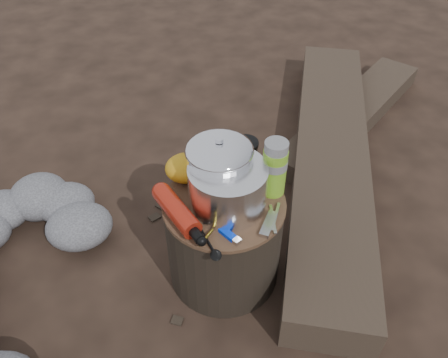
{
  "coord_description": "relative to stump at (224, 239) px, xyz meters",
  "views": [
    {
      "loc": [
        -0.12,
        -1.05,
        1.44
      ],
      "look_at": [
        0.0,
        0.0,
        0.48
      ],
      "focal_mm": 36.53,
      "sensor_mm": 36.0,
      "label": 1
    }
  ],
  "objects": [
    {
      "name": "log_small",
      "position": [
        0.8,
        0.9,
        -0.14
      ],
      "size": [
        1.04,
        1.04,
        0.1
      ],
      "primitive_type": "cube",
      "rotation": [
        0.0,
        0.0,
        -0.78
      ],
      "color": "#382C22",
      "rests_on": "ground"
    },
    {
      "name": "lighter",
      "position": [
        -0.01,
        -0.14,
        0.2
      ],
      "size": [
        0.07,
        0.09,
        0.02
      ],
      "primitive_type": "cube",
      "rotation": [
        0.0,
        0.0,
        0.65
      ],
      "color": "#002EE5",
      "rests_on": "stump"
    },
    {
      "name": "food_pouch",
      "position": [
        -0.04,
        0.17,
        0.25
      ],
      "size": [
        0.1,
        0.03,
        0.13
      ],
      "primitive_type": "cube",
      "rotation": [
        0.0,
        0.0,
        0.06
      ],
      "color": "#120C55",
      "rests_on": "stump"
    },
    {
      "name": "stump",
      "position": [
        0.0,
        0.0,
        0.0
      ],
      "size": [
        0.41,
        0.41,
        0.38
      ],
      "primitive_type": "cylinder",
      "color": "black",
      "rests_on": "ground"
    },
    {
      "name": "ground",
      "position": [
        0.0,
        0.0,
        -0.19
      ],
      "size": [
        60.0,
        60.0,
        0.0
      ],
      "primitive_type": "plane",
      "color": "#2F2119",
      "rests_on": "ground"
    },
    {
      "name": "foil_windscreen",
      "position": [
        0.01,
        -0.01,
        0.26
      ],
      "size": [
        0.25,
        0.25,
        0.15
      ],
      "primitive_type": "cylinder",
      "color": "white",
      "rests_on": "stump"
    },
    {
      "name": "travel_mug",
      "position": [
        0.09,
        0.15,
        0.25
      ],
      "size": [
        0.09,
        0.09,
        0.13
      ],
      "primitive_type": "cylinder",
      "color": "black",
      "rests_on": "stump"
    },
    {
      "name": "spork",
      "position": [
        -0.07,
        -0.16,
        0.19
      ],
      "size": [
        0.07,
        0.14,
        0.01
      ],
      "primitive_type": null,
      "rotation": [
        0.0,
        0.0,
        0.33
      ],
      "color": "black",
      "rests_on": "stump"
    },
    {
      "name": "camping_pot",
      "position": [
        -0.01,
        0.05,
        0.29
      ],
      "size": [
        0.21,
        0.21,
        0.21
      ],
      "primitive_type": "cylinder",
      "color": "white",
      "rests_on": "stump"
    },
    {
      "name": "rock_ring",
      "position": [
        -0.76,
        -0.02,
        -0.08
      ],
      "size": [
        0.5,
        1.09,
        0.21
      ],
      "primitive_type": null,
      "color": "slate",
      "rests_on": "ground"
    },
    {
      "name": "log_main",
      "position": [
        0.57,
        0.54,
        -0.11
      ],
      "size": [
        0.85,
        1.92,
        0.16
      ],
      "primitive_type": "cube",
      "rotation": [
        0.0,
        0.0,
        -0.29
      ],
      "color": "#382C22",
      "rests_on": "ground"
    },
    {
      "name": "multitool",
      "position": [
        0.13,
        -0.12,
        0.2
      ],
      "size": [
        0.08,
        0.11,
        0.02
      ],
      "primitive_type": "cube",
      "rotation": [
        0.0,
        0.0,
        -0.48
      ],
      "color": "#B8B8BC",
      "rests_on": "stump"
    },
    {
      "name": "thermos",
      "position": [
        0.17,
        0.04,
        0.29
      ],
      "size": [
        0.08,
        0.08,
        0.2
      ],
      "primitive_type": "cylinder",
      "color": "#7BBC26",
      "rests_on": "stump"
    },
    {
      "name": "pot_grabber",
      "position": [
        0.14,
        -0.09,
        0.19
      ],
      "size": [
        0.06,
        0.13,
        0.01
      ],
      "primitive_type": null,
      "rotation": [
        0.0,
        0.0,
        -0.22
      ],
      "color": "#B8B8BC",
      "rests_on": "stump"
    },
    {
      "name": "fuel_bottle",
      "position": [
        -0.16,
        -0.05,
        0.22
      ],
      "size": [
        0.18,
        0.27,
        0.06
      ],
      "primitive_type": null,
      "rotation": [
        0.0,
        0.0,
        0.47
      ],
      "color": "#AC2413",
      "rests_on": "stump"
    },
    {
      "name": "stuff_sack",
      "position": [
        -0.11,
        0.13,
        0.24
      ],
      "size": [
        0.15,
        0.12,
        0.1
      ],
      "primitive_type": "ellipsoid",
      "color": "gold",
      "rests_on": "stump"
    }
  ]
}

